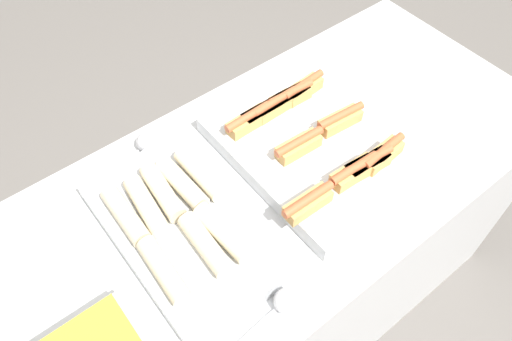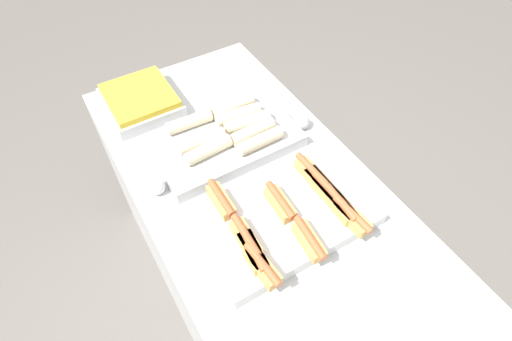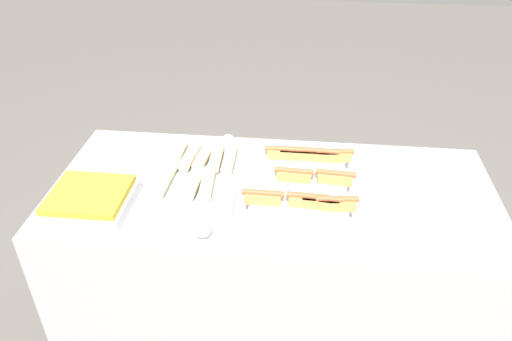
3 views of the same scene
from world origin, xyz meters
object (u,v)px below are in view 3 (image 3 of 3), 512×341
at_px(tray_hotdogs, 302,182).
at_px(tray_wraps, 199,176).
at_px(tray_side_front, 90,200).
at_px(serving_spoon_near, 200,230).
at_px(serving_spoon_far, 226,141).

xyz_separation_m(tray_hotdogs, tray_wraps, (-0.39, 0.00, 0.00)).
bearing_deg(tray_hotdogs, tray_side_front, -165.74).
distance_m(tray_wraps, tray_side_front, 0.40).
bearing_deg(tray_hotdogs, serving_spoon_near, -137.85).
bearing_deg(tray_side_front, serving_spoon_far, 49.22).
xyz_separation_m(tray_hotdogs, serving_spoon_far, (-0.33, 0.29, -0.01)).
relative_size(tray_hotdogs, serving_spoon_near, 2.32).
bearing_deg(tray_wraps, tray_side_front, -151.56).
bearing_deg(serving_spoon_near, tray_side_front, 165.60).
bearing_deg(tray_hotdogs, tray_wraps, 179.67).
relative_size(tray_wraps, tray_side_front, 1.78).
xyz_separation_m(tray_hotdogs, tray_side_front, (-0.74, -0.19, -0.00)).
relative_size(tray_wraps, serving_spoon_near, 2.24).
xyz_separation_m(tray_hotdogs, serving_spoon_near, (-0.33, -0.30, -0.01)).
height_order(tray_hotdogs, tray_wraps, tray_hotdogs).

